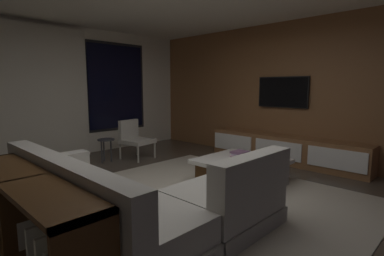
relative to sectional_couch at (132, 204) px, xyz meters
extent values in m
plane|color=#473D33|center=(0.85, 0.15, -0.29)|extent=(9.20, 9.20, 0.00)
cube|color=silver|center=(0.85, 3.81, 1.06)|extent=(6.60, 0.12, 2.70)
cube|color=black|center=(2.15, 3.74, 1.16)|extent=(1.52, 0.02, 2.02)
cube|color=black|center=(2.15, 3.73, 1.16)|extent=(1.40, 0.03, 1.90)
cube|color=beige|center=(0.30, 3.63, 1.01)|extent=(2.10, 0.12, 2.60)
cube|color=brown|center=(3.91, 0.15, 1.06)|extent=(0.12, 7.80, 2.70)
cube|color=#ADA391|center=(1.20, 0.05, -0.28)|extent=(3.20, 3.80, 0.01)
cube|color=gray|center=(-0.24, 0.23, -0.20)|extent=(0.90, 2.50, 0.18)
cube|color=#B2ADA3|center=(-0.24, 0.23, 0.01)|extent=(0.86, 2.42, 0.24)
cube|color=#B2ADA3|center=(-0.59, 0.23, 0.33)|extent=(0.20, 2.50, 0.40)
cube|color=#B2ADA3|center=(-0.24, 1.38, 0.22)|extent=(0.90, 0.20, 0.18)
cube|color=gray|center=(0.74, -0.57, -0.20)|extent=(1.10, 0.90, 0.18)
cube|color=#B2ADA3|center=(0.74, -0.57, 0.01)|extent=(1.07, 0.86, 0.24)
cube|color=#B2ADA3|center=(0.74, -0.92, 0.33)|extent=(1.10, 0.20, 0.40)
cube|color=beige|center=(-0.47, 0.78, 0.29)|extent=(0.10, 0.36, 0.36)
cube|color=#B2A893|center=(-0.47, -0.07, 0.29)|extent=(0.10, 0.36, 0.36)
cube|color=#472B13|center=(2.07, 0.13, -0.14)|extent=(1.00, 1.00, 0.30)
cube|color=white|center=(2.07, 0.13, 0.04)|extent=(1.16, 1.16, 0.06)
cube|color=#BE92A7|center=(2.19, 0.24, 0.09)|extent=(0.29, 0.19, 0.03)
cube|color=#A697AE|center=(2.21, 0.24, 0.12)|extent=(0.29, 0.17, 0.02)
cube|color=#6D4A69|center=(2.19, 0.25, 0.14)|extent=(0.25, 0.21, 0.03)
cylinder|color=#B2ADA0|center=(2.14, 2.32, -0.11)|extent=(0.04, 0.04, 0.36)
cylinder|color=#B2ADA0|center=(1.66, 2.23, -0.11)|extent=(0.04, 0.04, 0.36)
cylinder|color=#B2ADA0|center=(2.05, 2.81, -0.11)|extent=(0.04, 0.04, 0.36)
cylinder|color=#B2ADA0|center=(1.57, 2.72, -0.11)|extent=(0.04, 0.04, 0.36)
cube|color=#B2ADA3|center=(1.86, 2.52, 0.07)|extent=(0.63, 0.65, 0.08)
cube|color=#B2ADA3|center=(1.81, 2.76, 0.30)|extent=(0.49, 0.16, 0.38)
cylinder|color=#333338|center=(1.15, 2.70, -0.06)|extent=(0.03, 0.03, 0.46)
cylinder|color=#333338|center=(1.35, 2.70, -0.06)|extent=(0.03, 0.03, 0.46)
cylinder|color=#333338|center=(1.25, 2.80, -0.06)|extent=(0.03, 0.03, 0.46)
cylinder|color=#333338|center=(1.25, 2.70, 0.16)|extent=(0.32, 0.32, 0.02)
cube|color=brown|center=(3.63, 0.25, -0.03)|extent=(0.44, 3.10, 0.52)
cube|color=white|center=(3.40, -0.80, 0.00)|extent=(0.02, 0.93, 0.33)
cube|color=white|center=(3.40, 0.25, 0.00)|extent=(0.02, 0.93, 0.33)
cube|color=white|center=(3.40, 1.29, 0.00)|extent=(0.02, 0.93, 0.33)
cube|color=#352214|center=(3.59, -0.61, -0.17)|extent=(0.33, 0.68, 0.19)
cube|color=#93C6CB|center=(3.59, -0.87, -0.19)|extent=(0.03, 0.04, 0.15)
cube|color=#5C98D0|center=(3.59, -0.79, -0.19)|extent=(0.03, 0.04, 0.15)
cube|color=#69CA89|center=(3.59, -0.72, -0.18)|extent=(0.03, 0.04, 0.17)
cube|color=gray|center=(3.59, -0.64, -0.19)|extent=(0.03, 0.04, 0.15)
cube|color=#7CBC95|center=(3.59, -0.57, -0.18)|extent=(0.03, 0.04, 0.17)
cube|color=gray|center=(3.59, -0.49, -0.18)|extent=(0.03, 0.04, 0.17)
cube|color=#63C74A|center=(3.59, -0.42, -0.18)|extent=(0.03, 0.04, 0.18)
cube|color=#AA6BBE|center=(3.59, -0.35, -0.19)|extent=(0.03, 0.04, 0.15)
cube|color=black|center=(3.81, 0.40, 1.06)|extent=(0.04, 1.04, 0.60)
cube|color=black|center=(3.80, 0.40, 1.06)|extent=(0.05, 1.00, 0.56)
cube|color=#472B13|center=(-0.91, 0.13, 0.43)|extent=(0.40, 2.10, 0.04)
cube|color=#472B13|center=(-0.91, 0.13, -0.15)|extent=(0.38, 2.04, 0.03)
cube|color=#472B13|center=(-0.91, 0.13, 0.08)|extent=(0.38, 0.03, 0.74)
cube|color=white|center=(-0.91, -0.29, -0.01)|extent=(0.18, 0.04, 0.25)
cube|color=silver|center=(-0.91, -0.08, -0.01)|extent=(0.18, 0.04, 0.25)
cube|color=silver|center=(-0.91, 0.13, -0.02)|extent=(0.18, 0.04, 0.23)
cube|color=silver|center=(-0.92, 0.34, 0.00)|extent=(0.18, 0.04, 0.27)
cube|color=silver|center=(-0.91, 0.55, 0.00)|extent=(0.18, 0.04, 0.27)
cube|color=silver|center=(-0.92, 0.76, 0.00)|extent=(0.18, 0.04, 0.27)
cube|color=silver|center=(-0.92, 0.97, -0.01)|extent=(0.18, 0.04, 0.26)
camera|label=1|loc=(-1.62, -2.41, 1.16)|focal=27.79mm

